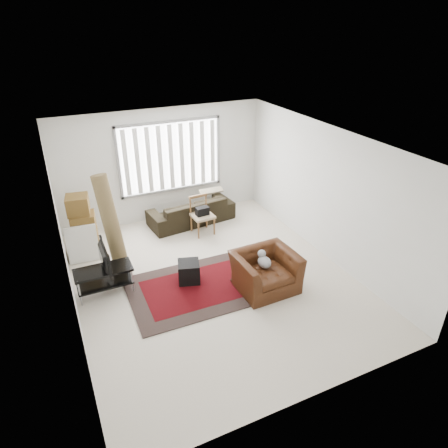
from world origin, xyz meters
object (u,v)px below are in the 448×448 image
object	(u,v)px
armchair	(266,269)
moving_boxes	(83,227)
side_chair	(202,214)
tv_stand	(104,276)
sofa	(191,207)

from	to	relation	value
armchair	moving_boxes	bearing A→B (deg)	134.95
side_chair	tv_stand	bearing A→B (deg)	-154.53
moving_boxes	sofa	distance (m)	2.58
side_chair	moving_boxes	bearing A→B (deg)	171.23
sofa	moving_boxes	bearing A→B (deg)	2.62
side_chair	armchair	size ratio (longest dim) A/B	0.78
armchair	tv_stand	bearing A→B (deg)	156.64
sofa	side_chair	bearing A→B (deg)	87.54
armchair	side_chair	bearing A→B (deg)	94.42
side_chair	armchair	world-z (taller)	side_chair
tv_stand	armchair	size ratio (longest dim) A/B	0.91
moving_boxes	side_chair	xyz separation A→B (m)	(2.58, -0.23, -0.12)
moving_boxes	side_chair	world-z (taller)	moving_boxes
armchair	sofa	bearing A→B (deg)	93.96
moving_boxes	sofa	size ratio (longest dim) A/B	0.63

